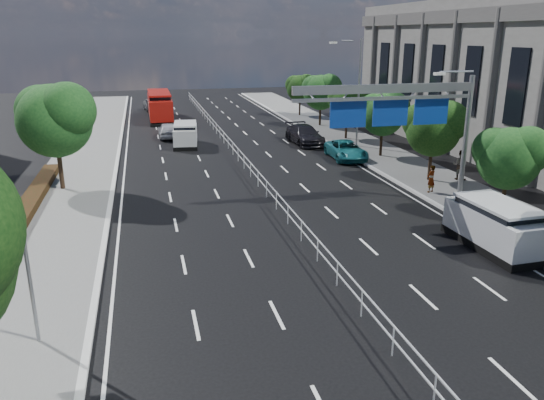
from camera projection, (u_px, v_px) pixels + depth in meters
name	position (u px, v px, depth m)	size (l,w,h in m)	color
ground	(352.00, 305.00, 19.02)	(160.00, 160.00, 0.00)	black
sidewalk_near	(5.00, 346.00, 16.41)	(5.00, 140.00, 0.14)	slate
kerb_near	(89.00, 336.00, 16.97)	(0.25, 140.00, 0.15)	silver
median_fence	(240.00, 157.00, 39.72)	(0.05, 85.00, 1.02)	silver
toilet_sign	(10.00, 259.00, 15.67)	(1.62, 0.18, 4.34)	gray
overhead_gantry	(405.00, 107.00, 28.18)	(10.24, 0.38, 7.45)	gray
streetlight_far	(356.00, 86.00, 43.93)	(2.78, 2.40, 9.00)	gray
civic_hall	(528.00, 73.00, 42.87)	(14.40, 36.00, 14.35)	slate
near_tree_back	(55.00, 116.00, 31.61)	(4.84, 4.51, 6.69)	black
far_tree_c	(510.00, 155.00, 26.99)	(3.52, 3.28, 4.94)	black
far_tree_d	(434.00, 126.00, 33.87)	(3.85, 3.59, 5.34)	black
far_tree_e	(384.00, 112.00, 40.86)	(3.63, 3.38, 5.13)	black
far_tree_f	(348.00, 101.00, 47.83)	(3.52, 3.28, 5.02)	black
far_tree_g	(321.00, 90.00, 54.71)	(3.96, 3.69, 5.45)	black
far_tree_h	(300.00, 87.00, 61.76)	(3.41, 3.18, 4.91)	black
white_minivan	(186.00, 135.00, 45.90)	(2.47, 4.78, 2.00)	black
red_bus	(160.00, 105.00, 59.88)	(2.50, 10.42, 3.11)	black
near_car_silver	(168.00, 130.00, 49.50)	(1.71, 4.24, 1.45)	#ADAEB4
near_car_dark	(151.00, 105.00, 67.21)	(1.50, 4.31, 1.42)	black
silver_minivan	(496.00, 226.00, 23.87)	(2.33, 5.22, 2.14)	black
parked_car_teal	(346.00, 150.00, 41.07)	(2.34, 5.07, 1.41)	#17606A
parked_car_dark	(305.00, 135.00, 46.82)	(2.27, 5.60, 1.62)	black
pedestrian_a	(431.00, 179.00, 31.91)	(0.61, 0.40, 1.67)	gray
pedestrian_b	(460.00, 165.00, 34.68)	(0.95, 0.74, 1.96)	gray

